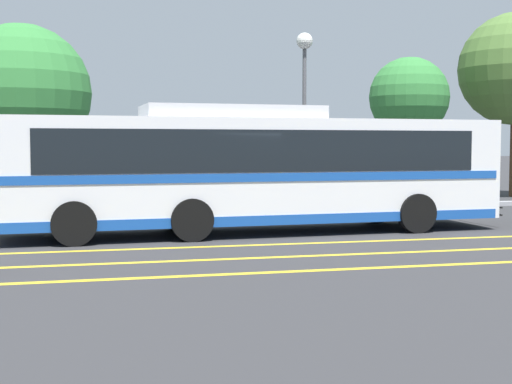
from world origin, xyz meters
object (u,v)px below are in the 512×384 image
(tree_1, at_px, (409,98))
(parked_car_1, at_px, (82,194))
(tree_2, at_px, (22,93))
(street_lamp, at_px, (304,72))
(transit_bus, at_px, (255,168))

(tree_1, bearing_deg, parked_car_1, -160.29)
(tree_2, bearing_deg, parked_car_1, -55.38)
(street_lamp, bearing_deg, transit_bus, -116.50)
(parked_car_1, height_order, tree_2, tree_2)
(transit_bus, distance_m, tree_2, 9.98)
(street_lamp, relative_size, tree_1, 1.07)
(street_lamp, xyz_separation_m, tree_2, (-9.67, 0.49, -0.86))
(transit_bus, relative_size, street_lamp, 2.09)
(transit_bus, height_order, street_lamp, street_lamp)
(parked_car_1, bearing_deg, street_lamp, -75.21)
(street_lamp, distance_m, tree_2, 9.72)
(street_lamp, height_order, tree_1, street_lamp)
(parked_car_1, height_order, tree_1, tree_1)
(transit_bus, relative_size, tree_1, 2.24)
(street_lamp, distance_m, tree_1, 5.80)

